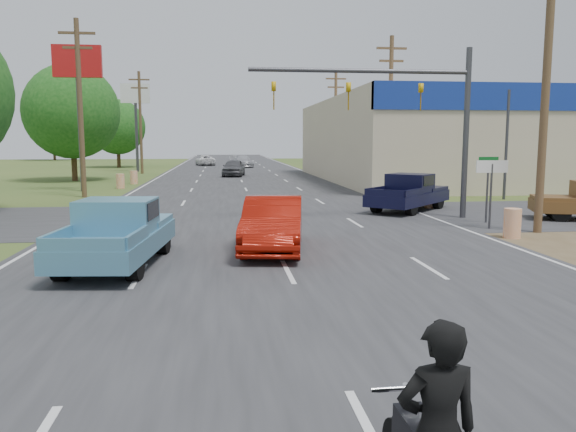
{
  "coord_description": "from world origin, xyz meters",
  "views": [
    {
      "loc": [
        -1.58,
        -5.45,
        3.21
      ],
      "look_at": [
        0.1,
        8.78,
        1.3
      ],
      "focal_mm": 35.0,
      "sensor_mm": 36.0,
      "label": 1
    }
  ],
  "objects": [
    {
      "name": "main_road",
      "position": [
        0.0,
        40.0,
        0.01
      ],
      "size": [
        15.0,
        180.0,
        0.02
      ],
      "primitive_type": "cube",
      "color": "#2D2D30",
      "rests_on": "ground"
    },
    {
      "name": "cross_road",
      "position": [
        0.0,
        18.0,
        0.01
      ],
      "size": [
        120.0,
        10.0,
        0.02
      ],
      "primitive_type": "cube",
      "color": "#2D2D30",
      "rests_on": "ground"
    },
    {
      "name": "utility_pole_1",
      "position": [
        9.5,
        13.0,
        5.32
      ],
      "size": [
        2.0,
        0.28,
        10.0
      ],
      "color": "#4C3823",
      "rests_on": "ground"
    },
    {
      "name": "utility_pole_2",
      "position": [
        9.5,
        31.0,
        5.32
      ],
      "size": [
        2.0,
        0.28,
        10.0
      ],
      "color": "#4C3823",
      "rests_on": "ground"
    },
    {
      "name": "utility_pole_3",
      "position": [
        9.5,
        49.0,
        5.32
      ],
      "size": [
        2.0,
        0.28,
        10.0
      ],
      "color": "#4C3823",
      "rests_on": "ground"
    },
    {
      "name": "utility_pole_5",
      "position": [
        -9.5,
        28.0,
        5.32
      ],
      "size": [
        2.0,
        0.28,
        10.0
      ],
      "color": "#4C3823",
      "rests_on": "ground"
    },
    {
      "name": "utility_pole_6",
      "position": [
        -9.5,
        52.0,
        5.32
      ],
      "size": [
        2.0,
        0.28,
        10.0
      ],
      "color": "#4C3823",
      "rests_on": "ground"
    },
    {
      "name": "tree_1",
      "position": [
        -13.5,
        42.0,
        5.57
      ],
      "size": [
        7.56,
        7.56,
        9.36
      ],
      "color": "#422D19",
      "rests_on": "ground"
    },
    {
      "name": "tree_2",
      "position": [
        -14.2,
        66.0,
        4.95
      ],
      "size": [
        6.72,
        6.72,
        8.32
      ],
      "color": "#422D19",
      "rests_on": "ground"
    },
    {
      "name": "tree_5",
      "position": [
        30.0,
        95.0,
        5.88
      ],
      "size": [
        7.98,
        7.98,
        9.88
      ],
      "color": "#422D19",
      "rests_on": "ground"
    },
    {
      "name": "tree_6",
      "position": [
        -30.0,
        95.0,
        6.51
      ],
      "size": [
        8.82,
        8.82,
        10.92
      ],
      "color": "#422D19",
      "rests_on": "ground"
    },
    {
      "name": "barrel_0",
      "position": [
        8.0,
        12.0,
        0.5
      ],
      "size": [
        0.56,
        0.56,
        1.0
      ],
      "primitive_type": "cylinder",
      "color": "orange",
      "rests_on": "ground"
    },
    {
      "name": "barrel_1",
      "position": [
        8.4,
        20.5,
        0.5
      ],
      "size": [
        0.56,
        0.56,
        1.0
      ],
      "primitive_type": "cylinder",
      "color": "orange",
      "rests_on": "ground"
    },
    {
      "name": "barrel_2",
      "position": [
        -8.5,
        34.0,
        0.5
      ],
      "size": [
        0.56,
        0.56,
        1.0
      ],
      "primitive_type": "cylinder",
      "color": "orange",
      "rests_on": "ground"
    },
    {
      "name": "barrel_3",
      "position": [
        -8.2,
        38.0,
        0.5
      ],
      "size": [
        0.56,
        0.56,
        1.0
      ],
      "primitive_type": "cylinder",
      "color": "orange",
      "rests_on": "ground"
    },
    {
      "name": "pole_sign_left_near",
      "position": [
        -10.5,
        32.0,
        7.17
      ],
      "size": [
        3.0,
        0.35,
        9.2
      ],
      "color": "#3F3F44",
      "rests_on": "ground"
    },
    {
      "name": "pole_sign_left_far",
      "position": [
        -10.5,
        56.0,
        7.17
      ],
      "size": [
        3.0,
        0.35,
        9.2
      ],
      "color": "#3F3F44",
      "rests_on": "ground"
    },
    {
      "name": "lane_sign",
      "position": [
        8.2,
        14.0,
        1.9
      ],
      "size": [
        1.2,
        0.08,
        2.52
      ],
      "color": "#3F3F44",
      "rests_on": "ground"
    },
    {
      "name": "street_name_sign",
      "position": [
        8.8,
        15.5,
        1.61
      ],
      "size": [
        0.8,
        0.08,
        2.61
      ],
      "color": "#3F3F44",
      "rests_on": "ground"
    },
    {
      "name": "signal_mast",
      "position": [
        5.82,
        17.0,
        4.8
      ],
      "size": [
        9.12,
        0.4,
        7.0
      ],
      "color": "#3F3F44",
      "rests_on": "ground"
    },
    {
      "name": "red_convertible",
      "position": [
        -0.1,
        10.8,
        0.79
      ],
      "size": [
        2.34,
        4.96,
        1.57
      ],
      "primitive_type": "imported",
      "rotation": [
        0.0,
        0.0,
        -0.15
      ],
      "color": "#911106",
      "rests_on": "ground"
    },
    {
      "name": "blue_pickup",
      "position": [
        -4.28,
        9.35,
        0.88
      ],
      "size": [
        2.55,
        5.41,
        1.73
      ],
      "rotation": [
        0.0,
        0.0,
        -0.11
      ],
      "color": "black",
      "rests_on": "ground"
    },
    {
      "name": "navy_pickup",
      "position": [
        7.08,
        19.67,
        0.87
      ],
      "size": [
        4.99,
        5.18,
        1.72
      ],
      "rotation": [
        0.0,
        0.0,
        -0.74
      ],
      "color": "black",
      "rests_on": "ground"
    },
    {
      "name": "distant_car_grey",
      "position": [
        -0.5,
        46.58,
        0.79
      ],
      "size": [
        2.41,
        4.8,
        1.57
      ],
      "primitive_type": "imported",
      "rotation": [
        0.0,
        0.0,
        -0.12
      ],
      "color": "#4F4F54",
      "rests_on": "ground"
    },
    {
      "name": "distant_car_silver",
      "position": [
        1.03,
        64.8,
        0.73
      ],
      "size": [
        2.83,
        5.27,
        1.45
      ],
      "primitive_type": "imported",
      "rotation": [
        0.0,
        0.0,
        0.17
      ],
      "color": "#B4B5BA",
      "rests_on": "ground"
    },
    {
      "name": "distant_car_white",
      "position": [
        -3.77,
        70.52,
        0.67
      ],
      "size": [
        2.92,
        5.07,
        1.33
      ],
      "primitive_type": "imported",
      "rotation": [
        0.0,
        0.0,
        3.3
      ],
      "color": "white",
      "rests_on": "ground"
    }
  ]
}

